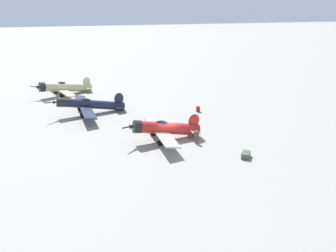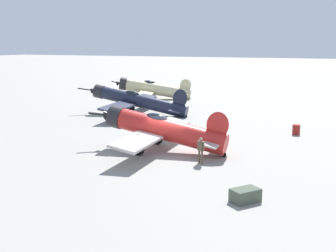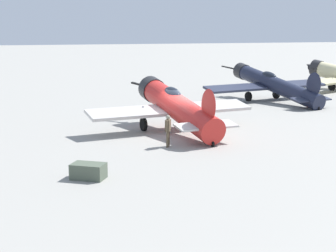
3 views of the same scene
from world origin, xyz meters
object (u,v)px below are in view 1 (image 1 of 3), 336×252
object	(u,v)px
airplane_far_line	(64,87)
fuel_drum	(198,109)
airplane_foreground	(164,128)
ground_crew_mechanic	(196,135)
airplane_mid_apron	(89,104)
equipment_crate	(246,155)

from	to	relation	value
airplane_far_line	fuel_drum	xyz separation A→B (m)	(-20.87, 15.50, -0.96)
airplane_foreground	ground_crew_mechanic	world-z (taller)	airplane_foreground
airplane_far_line	ground_crew_mechanic	distance (m)	31.56
airplane_mid_apron	equipment_crate	xyz separation A→B (m)	(-16.56, 19.68, -1.17)
airplane_foreground	ground_crew_mechanic	xyz separation A→B (m)	(-3.57, 1.89, -0.54)
ground_crew_mechanic	fuel_drum	world-z (taller)	ground_crew_mechanic
airplane_foreground	equipment_crate	distance (m)	10.49
airplane_far_line	fuel_drum	bearing A→B (deg)	121.92
airplane_foreground	airplane_far_line	bearing A→B (deg)	-65.72
airplane_far_line	equipment_crate	world-z (taller)	airplane_far_line
airplane_foreground	ground_crew_mechanic	bearing A→B (deg)	148.69
airplane_mid_apron	ground_crew_mechanic	xyz separation A→B (m)	(-12.45, 14.55, -0.48)
equipment_crate	fuel_drum	size ratio (longest dim) A/B	1.89
airplane_foreground	airplane_mid_apron	world-z (taller)	airplane_foreground
airplane_foreground	airplane_mid_apron	size ratio (longest dim) A/B	0.85
airplane_mid_apron	airplane_far_line	size ratio (longest dim) A/B	1.05
airplane_far_line	airplane_foreground	bearing A→B (deg)	96.29
airplane_foreground	fuel_drum	world-z (taller)	airplane_foreground
ground_crew_mechanic	airplane_far_line	bearing A→B (deg)	66.08
airplane_far_line	ground_crew_mechanic	bearing A→B (deg)	100.44
airplane_foreground	airplane_far_line	world-z (taller)	airplane_foreground
airplane_mid_apron	airplane_far_line	xyz separation A→B (m)	(4.24, -12.23, -0.11)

